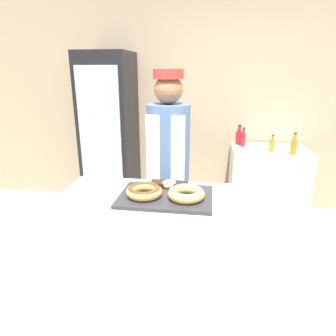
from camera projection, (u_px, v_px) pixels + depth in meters
ground_plane at (166, 312)px, 2.28m from camera, size 14.00×14.00×0.00m
wall_back at (191, 103)px, 3.87m from camera, size 8.00×0.06×2.70m
display_counter at (166, 259)px, 2.14m from camera, size 1.48×0.68×0.94m
serving_tray at (166, 197)px, 1.98m from camera, size 0.61×0.43×0.02m
donut_chocolate_glaze at (144, 191)px, 1.96m from camera, size 0.24×0.24×0.07m
donut_light_glaze at (186, 193)px, 1.92m from camera, size 0.24×0.24×0.07m
donut_mini_center at (169, 184)px, 2.12m from camera, size 0.11×0.11×0.04m
brownie_back_left at (158, 184)px, 2.13m from camera, size 0.10×0.10×0.03m
brownie_back_right at (181, 185)px, 2.11m from camera, size 0.10×0.10×0.03m
baker_person at (168, 169)px, 2.59m from camera, size 0.36×0.36×1.76m
beverage_fridge at (110, 135)px, 3.74m from camera, size 0.59×0.67×1.96m
chest_freezer at (266, 183)px, 3.65m from camera, size 0.87×0.66×0.88m
bottle_red at (243, 139)px, 3.60m from camera, size 0.06×0.06×0.23m
bottle_orange at (294, 146)px, 3.23m from camera, size 0.07×0.07×0.25m
bottle_orange_b at (272, 145)px, 3.37m from camera, size 0.06×0.06×0.20m
bottle_red_b at (239, 137)px, 3.70m from camera, size 0.08×0.08×0.24m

